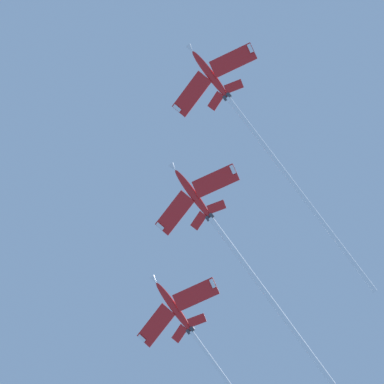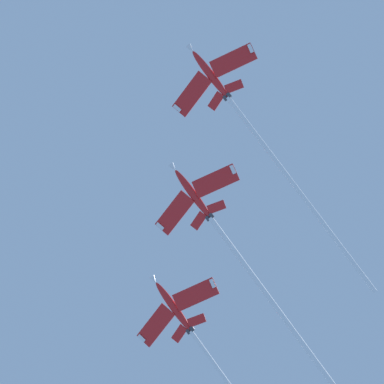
{
  "view_description": "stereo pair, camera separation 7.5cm",
  "coord_description": "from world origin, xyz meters",
  "views": [
    {
      "loc": [
        -13.79,
        -10.68,
        1.99
      ],
      "look_at": [
        33.47,
        -21.07,
        151.55
      ],
      "focal_mm": 73.59,
      "sensor_mm": 36.0,
      "label": 1
    },
    {
      "loc": [
        -13.77,
        -10.6,
        1.99
      ],
      "look_at": [
        33.47,
        -21.07,
        151.55
      ],
      "focal_mm": 73.59,
      "sensor_mm": 36.0,
      "label": 2
    }
  ],
  "objects": [
    {
      "name": "jet_third",
      "position": [
        60.95,
        -28.73,
        141.54
      ],
      "size": [
        32.65,
        38.4,
        22.49
      ],
      "color": "red"
    },
    {
      "name": "jet_lead",
      "position": [
        18.43,
        -29.62,
        152.54
      ],
      "size": [
        38.22,
        44.72,
        25.52
      ],
      "color": "red"
    },
    {
      "name": "jet_second",
      "position": [
        40.91,
        -30.44,
        146.32
      ],
      "size": [
        34.51,
        39.93,
        21.77
      ],
      "color": "red"
    }
  ]
}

